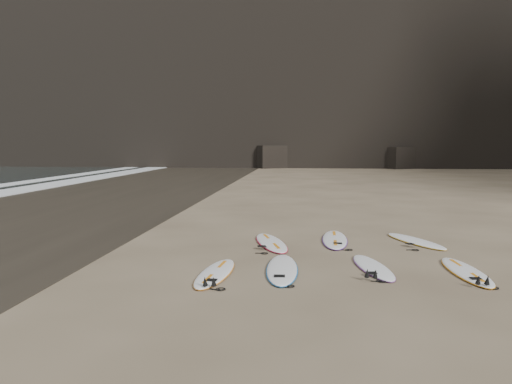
% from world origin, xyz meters
% --- Properties ---
extents(ground, '(240.00, 240.00, 0.00)m').
position_xyz_m(ground, '(0.00, 0.00, 0.00)').
color(ground, '#897559').
rests_on(ground, ground).
extents(wet_sand, '(12.00, 200.00, 0.01)m').
position_xyz_m(wet_sand, '(-13.00, 10.00, 0.00)').
color(wet_sand, '#383026').
rests_on(wet_sand, ground).
extents(surfboard_0, '(0.77, 2.48, 0.09)m').
position_xyz_m(surfboard_0, '(-4.01, -0.81, 0.04)').
color(surfboard_0, white).
rests_on(surfboard_0, ground).
extents(surfboard_1, '(0.72, 2.69, 0.10)m').
position_xyz_m(surfboard_1, '(-2.65, -0.36, 0.05)').
color(surfboard_1, white).
rests_on(surfboard_1, ground).
extents(surfboard_2, '(0.94, 2.40, 0.08)m').
position_xyz_m(surfboard_2, '(-0.69, -0.00, 0.04)').
color(surfboard_2, white).
rests_on(surfboard_2, ground).
extents(surfboard_3, '(0.72, 2.51, 0.09)m').
position_xyz_m(surfboard_3, '(1.20, -0.21, 0.04)').
color(surfboard_3, white).
rests_on(surfboard_3, ground).
extents(surfboard_5, '(1.32, 2.76, 0.10)m').
position_xyz_m(surfboard_5, '(-3.06, 2.45, 0.05)').
color(surfboard_5, white).
rests_on(surfboard_5, ground).
extents(surfboard_6, '(0.78, 2.78, 0.10)m').
position_xyz_m(surfboard_6, '(-1.32, 3.06, 0.05)').
color(surfboard_6, white).
rests_on(surfboard_6, ground).
extents(surfboard_7, '(1.55, 2.52, 0.09)m').
position_xyz_m(surfboard_7, '(0.88, 3.05, 0.04)').
color(surfboard_7, white).
rests_on(surfboard_7, ground).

